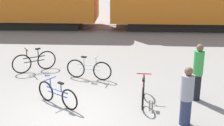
# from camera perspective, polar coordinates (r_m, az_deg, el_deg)

# --- Properties ---
(ground_plane) EXTENTS (80.00, 80.00, 0.00)m
(ground_plane) POSITION_cam_1_polar(r_m,az_deg,el_deg) (9.25, -7.27, -9.11)
(ground_plane) COLOR gray
(rail_near) EXTENTS (68.37, 0.07, 0.01)m
(rail_near) POSITION_cam_1_polar(r_m,az_deg,el_deg) (19.88, -1.60, 6.10)
(rail_near) COLOR #4C4238
(rail_near) RESTS_ON ground_plane
(rail_far) EXTENTS (68.37, 0.07, 0.01)m
(rail_far) POSITION_cam_1_polar(r_m,az_deg,el_deg) (21.28, -1.29, 6.93)
(rail_far) COLOR #4C4238
(rail_far) RESTS_ON ground_plane
(bicycle_blue) EXTENTS (1.42, 1.00, 0.82)m
(bicycle_blue) POSITION_cam_1_polar(r_m,az_deg,el_deg) (9.66, -9.97, -5.69)
(bicycle_blue) COLOR black
(bicycle_blue) RESTS_ON ground_plane
(bicycle_maroon) EXTENTS (0.46, 1.65, 0.87)m
(bicycle_maroon) POSITION_cam_1_polar(r_m,az_deg,el_deg) (9.75, 5.74, -5.15)
(bicycle_maroon) COLOR black
(bicycle_maroon) RESTS_ON ground_plane
(bicycle_silver) EXTENTS (1.73, 0.50, 0.89)m
(bicycle_silver) POSITION_cam_1_polar(r_m,az_deg,el_deg) (11.59, -4.25, -1.15)
(bicycle_silver) COLOR black
(bicycle_silver) RESTS_ON ground_plane
(bicycle_black) EXTENTS (1.51, 1.00, 0.96)m
(bicycle_black) POSITION_cam_1_polar(r_m,az_deg,el_deg) (12.72, -14.01, 0.26)
(bicycle_black) COLOR black
(bicycle_black) RESTS_ON ground_plane
(person_in_grey) EXTENTS (0.35, 0.35, 1.64)m
(person_in_grey) POSITION_cam_1_polar(r_m,az_deg,el_deg) (8.49, 13.48, -5.99)
(person_in_grey) COLOR #283351
(person_in_grey) RESTS_ON ground_plane
(person_in_green) EXTENTS (0.31, 0.31, 1.83)m
(person_in_green) POSITION_cam_1_polar(r_m,az_deg,el_deg) (10.03, 15.41, -1.61)
(person_in_green) COLOR black
(person_in_green) RESTS_ON ground_plane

